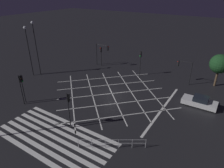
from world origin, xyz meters
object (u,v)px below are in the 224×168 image
at_px(street_lamp_far, 27,42).
at_px(waiting_car, 200,102).
at_px(street_lamp_east, 35,40).
at_px(street_tree_near, 220,64).
at_px(traffic_light_median_south, 69,104).
at_px(traffic_light_nw_main, 103,50).
at_px(traffic_light_nw_cross, 101,52).
at_px(traffic_light_sw_cross, 21,84).
at_px(traffic_light_sw_main, 22,83).
at_px(traffic_light_ne_main, 184,67).
at_px(traffic_light_median_north, 140,58).

relative_size(street_lamp_far, waiting_car, 1.96).
bearing_deg(street_lamp_east, street_tree_near, 23.14).
xyz_separation_m(traffic_light_median_south, waiting_car, (11.38, 12.60, -2.46)).
distance_m(traffic_light_nw_main, street_lamp_east, 12.46).
height_order(traffic_light_median_south, street_lamp_east, street_lamp_east).
xyz_separation_m(traffic_light_nw_cross, street_lamp_east, (-6.93, -9.53, 3.54)).
distance_m(traffic_light_sw_cross, street_lamp_east, 11.02).
bearing_deg(traffic_light_median_south, traffic_light_sw_main, 85.41).
bearing_deg(waiting_car, street_lamp_east, 8.49).
relative_size(traffic_light_nw_cross, traffic_light_sw_main, 0.94).
height_order(traffic_light_nw_cross, traffic_light_sw_main, traffic_light_sw_main).
bearing_deg(street_tree_near, waiting_car, -96.51).
bearing_deg(traffic_light_nw_cross, traffic_light_sw_main, -1.53).
bearing_deg(traffic_light_ne_main, traffic_light_sw_cross, 47.97).
relative_size(traffic_light_median_south, traffic_light_median_north, 0.97).
bearing_deg(street_lamp_far, street_tree_near, 24.46).
height_order(traffic_light_nw_main, waiting_car, traffic_light_nw_main).
bearing_deg(traffic_light_sw_main, street_lamp_east, 129.45).
distance_m(traffic_light_ne_main, street_lamp_east, 25.22).
bearing_deg(traffic_light_sw_cross, traffic_light_median_south, -92.62).
bearing_deg(street_tree_near, street_lamp_east, -156.86).
bearing_deg(street_tree_near, traffic_light_nw_main, -173.88).
bearing_deg(traffic_light_nw_main, traffic_light_sw_main, -92.54).
distance_m(traffic_light_nw_cross, street_lamp_east, 12.31).
bearing_deg(traffic_light_median_south, street_lamp_east, 61.01).
bearing_deg(traffic_light_nw_cross, street_tree_near, 96.40).
distance_m(traffic_light_nw_main, traffic_light_ne_main, 15.69).
height_order(traffic_light_ne_main, street_tree_near, street_tree_near).
bearing_deg(waiting_car, street_lamp_far, 10.45).
relative_size(traffic_light_sw_main, traffic_light_ne_main, 1.06).
bearing_deg(traffic_light_median_north, street_tree_near, 102.29).
distance_m(traffic_light_median_north, street_lamp_east, 18.40).
relative_size(traffic_light_sw_main, street_lamp_east, 0.44).
xyz_separation_m(street_tree_near, waiting_car, (-0.90, -7.86, -3.07)).
height_order(traffic_light_nw_main, street_lamp_far, street_lamp_far).
height_order(street_lamp_east, street_tree_near, street_lamp_east).
relative_size(traffic_light_sw_cross, traffic_light_median_north, 0.94).
bearing_deg(traffic_light_ne_main, traffic_light_nw_main, 0.97).
bearing_deg(traffic_light_sw_main, traffic_light_ne_main, 47.24).
distance_m(traffic_light_sw_main, waiting_car, 23.72).
height_order(traffic_light_nw_main, traffic_light_ne_main, traffic_light_nw_main).
relative_size(traffic_light_nw_cross, traffic_light_ne_main, 1.00).
bearing_deg(traffic_light_median_north, street_lamp_far, -57.71).
height_order(traffic_light_sw_cross, waiting_car, traffic_light_sw_cross).
xyz_separation_m(traffic_light_sw_cross, waiting_car, (20.27, 12.19, -2.37)).
xyz_separation_m(traffic_light_ne_main, street_lamp_east, (-22.93, -9.93, 3.46)).
height_order(traffic_light_nw_cross, traffic_light_ne_main, traffic_light_ne_main).
xyz_separation_m(traffic_light_median_south, traffic_light_sw_cross, (-8.89, 0.41, -0.09)).
relative_size(traffic_light_median_south, street_lamp_far, 0.50).
height_order(traffic_light_ne_main, street_lamp_east, street_lamp_east).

